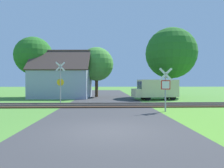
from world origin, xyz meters
TOP-DOWN VIEW (x-y plane):
  - ground_plane at (0.00, 0.00)m, footprint 160.00×160.00m
  - road_asphalt at (0.00, 2.00)m, footprint 6.96×80.00m
  - rail_track at (0.00, 8.39)m, footprint 60.00×2.60m
  - stop_sign_near at (3.91, 5.12)m, footprint 0.88×0.16m
  - crossing_sign_far at (-4.16, 10.30)m, footprint 0.85×0.27m
  - house at (-5.57, 17.55)m, footprint 7.56×6.07m
  - tree_left at (-9.51, 18.64)m, footprint 4.94×4.94m
  - tree_center at (-1.25, 18.67)m, footprint 4.48×4.48m
  - tree_right at (8.69, 18.43)m, footprint 6.75×6.75m
  - mail_truck at (5.56, 14.01)m, footprint 5.10×2.48m

SIDE VIEW (x-z plane):
  - ground_plane at x=0.00m, z-range 0.00..0.00m
  - road_asphalt at x=0.00m, z-range 0.00..0.01m
  - rail_track at x=0.00m, z-range -0.05..0.17m
  - mail_truck at x=5.56m, z-range 0.12..2.36m
  - stop_sign_near at x=3.91m, z-range 0.20..3.12m
  - house at x=-5.57m, z-range -1.09..4.99m
  - crossing_sign_far at x=-4.16m, z-range 0.22..4.05m
  - tree_center at x=-1.25m, z-range 1.05..7.67m
  - tree_left at x=-9.51m, z-range 1.47..9.38m
  - tree_right at x=8.69m, z-range 1.22..10.44m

